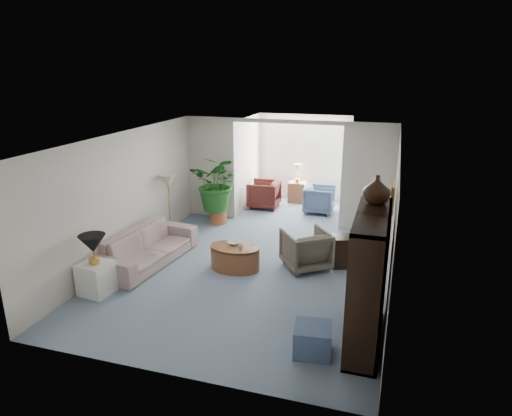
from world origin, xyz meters
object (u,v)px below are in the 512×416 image
(framed_picture, at_px, (393,198))
(entertainment_cabinet, at_px, (368,279))
(end_table, at_px, (96,278))
(cabinet_urn, at_px, (377,190))
(floor_lamp, at_px, (168,181))
(side_table_dark, at_px, (345,251))
(coffee_bowl, at_px, (234,243))
(ottoman, at_px, (313,339))
(plant_pot, at_px, (219,216))
(sunroom_chair_maroon, at_px, (264,194))
(sofa, at_px, (148,247))
(coffee_table, at_px, (235,258))
(wingback_chair, at_px, (306,249))
(table_lamp, at_px, (92,244))
(coffee_cup, at_px, (241,247))
(sunroom_table, at_px, (297,192))
(sunroom_chair_blue, at_px, (319,199))

(framed_picture, relative_size, entertainment_cabinet, 0.27)
(end_table, height_order, cabinet_urn, cabinet_urn)
(floor_lamp, distance_m, cabinet_urn, 5.20)
(floor_lamp, distance_m, side_table_dark, 4.12)
(coffee_bowl, relative_size, ottoman, 0.46)
(plant_pot, bearing_deg, side_table_dark, -26.60)
(framed_picture, xyz_separation_m, entertainment_cabinet, (-0.23, -1.40, -0.77))
(coffee_bowl, xyz_separation_m, sunroom_chair_maroon, (-0.51, 3.80, -0.11))
(sofa, distance_m, floor_lamp, 1.81)
(entertainment_cabinet, bearing_deg, side_table_dark, 102.83)
(coffee_table, relative_size, wingback_chair, 1.17)
(table_lamp, height_order, coffee_cup, table_lamp)
(coffee_cup, height_order, sunroom_table, sunroom_table)
(end_table, height_order, ottoman, end_table)
(framed_picture, relative_size, ottoman, 1.02)
(cabinet_urn, xyz_separation_m, ottoman, (-0.64, -1.02, -1.86))
(side_table_dark, bearing_deg, wingback_chair, -156.80)
(framed_picture, height_order, ottoman, framed_picture)
(plant_pot, distance_m, sunroom_chair_blue, 2.69)
(ottoman, distance_m, sunroom_table, 7.03)
(framed_picture, height_order, sofa, framed_picture)
(sofa, distance_m, sunroom_chair_blue, 4.91)
(cabinet_urn, bearing_deg, floor_lamp, 151.51)
(side_table_dark, xyz_separation_m, cabinet_urn, (0.55, -1.91, 1.76))
(coffee_cup, relative_size, wingback_chair, 0.11)
(coffee_cup, xyz_separation_m, sunroom_table, (0.04, 4.75, -0.21))
(sofa, bearing_deg, coffee_bowl, -72.20)
(floor_lamp, relative_size, side_table_dark, 0.60)
(table_lamp, distance_m, floor_lamp, 2.90)
(sunroom_chair_blue, bearing_deg, cabinet_urn, -164.45)
(framed_picture, distance_m, sunroom_chair_maroon, 5.48)
(wingback_chair, xyz_separation_m, side_table_dark, (0.70, 0.30, -0.07))
(coffee_bowl, height_order, wingback_chair, wingback_chair)
(entertainment_cabinet, xyz_separation_m, sunroom_chair_blue, (-1.57, 5.56, -0.58))
(entertainment_cabinet, bearing_deg, coffee_bowl, 145.46)
(coffee_bowl, bearing_deg, coffee_table, -63.43)
(floor_lamp, bearing_deg, plant_pot, 55.37)
(coffee_table, distance_m, cabinet_urn, 3.32)
(sunroom_chair_blue, bearing_deg, floor_lamp, 129.83)
(side_table_dark, distance_m, sunroom_chair_maroon, 4.04)
(ottoman, relative_size, sunroom_chair_blue, 0.64)
(plant_pot, bearing_deg, sunroom_table, 57.49)
(framed_picture, bearing_deg, plant_pot, 146.74)
(table_lamp, bearing_deg, cabinet_urn, 5.48)
(cabinet_urn, distance_m, ottoman, 2.21)
(sofa, height_order, table_lamp, table_lamp)
(coffee_cup, height_order, entertainment_cabinet, entertainment_cabinet)
(end_table, bearing_deg, sofa, 81.57)
(framed_picture, bearing_deg, sunroom_table, 117.43)
(plant_pot, height_order, sunroom_table, sunroom_table)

